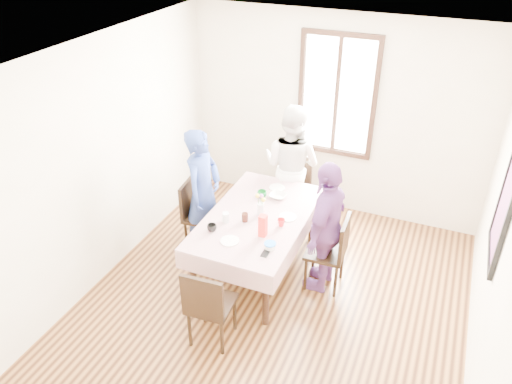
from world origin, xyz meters
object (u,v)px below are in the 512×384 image
(chair_far, at_px, (291,191))
(person_right, at_px, (326,227))
(person_far, at_px, (292,166))
(chair_near, at_px, (211,303))
(chair_left, at_px, (203,216))
(dining_table, at_px, (258,243))
(person_left, at_px, (203,192))
(chair_right, at_px, (326,252))

(chair_far, xyz_separation_m, person_right, (0.77, -1.11, 0.33))
(person_far, bearing_deg, chair_far, -78.50)
(chair_near, height_order, person_right, person_right)
(person_right, bearing_deg, chair_left, -88.51)
(person_right, bearing_deg, dining_table, -80.74)
(dining_table, height_order, chair_far, chair_far)
(dining_table, xyz_separation_m, chair_near, (0.00, -1.17, 0.08))
(dining_table, height_order, chair_near, chair_near)
(person_left, xyz_separation_m, person_far, (0.77, 0.99, 0.03))
(chair_right, relative_size, person_right, 0.58)
(dining_table, height_order, chair_left, chair_left)
(dining_table, bearing_deg, chair_far, 90.00)
(person_left, relative_size, person_far, 0.96)
(person_left, height_order, person_far, person_far)
(chair_near, height_order, person_far, person_far)
(chair_far, xyz_separation_m, person_left, (-0.77, -1.01, 0.35))
(chair_near, xyz_separation_m, person_right, (0.77, 1.22, 0.33))
(chair_far, xyz_separation_m, chair_near, (0.00, -2.33, 0.00))
(chair_left, height_order, chair_far, same)
(chair_near, bearing_deg, chair_far, 86.14)
(chair_near, relative_size, person_left, 0.57)
(chair_far, height_order, person_left, person_left)
(chair_right, height_order, person_right, person_right)
(person_right, bearing_deg, chair_far, -139.79)
(chair_right, distance_m, chair_near, 1.46)
(dining_table, relative_size, chair_far, 1.86)
(chair_right, bearing_deg, dining_table, 91.48)
(chair_left, distance_m, person_left, 0.35)
(chair_left, bearing_deg, person_far, 135.15)
(chair_right, bearing_deg, person_far, 33.79)
(chair_left, xyz_separation_m, person_right, (1.57, -0.11, 0.33))
(dining_table, bearing_deg, person_left, 168.41)
(chair_right, height_order, person_left, person_left)
(dining_table, relative_size, chair_near, 1.86)
(dining_table, distance_m, person_left, 0.90)
(chair_far, distance_m, person_right, 1.39)
(chair_near, bearing_deg, person_right, 53.69)
(person_left, xyz_separation_m, person_right, (1.55, -0.11, -0.02))
(chair_right, height_order, chair_far, same)
(person_left, bearing_deg, chair_far, -35.40)
(chair_near, bearing_deg, dining_table, 86.14)
(chair_far, bearing_deg, chair_near, 93.30)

